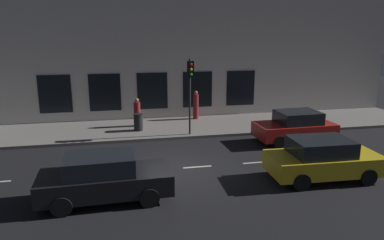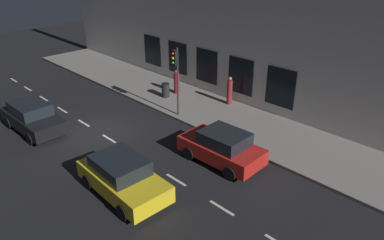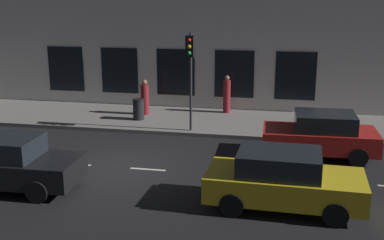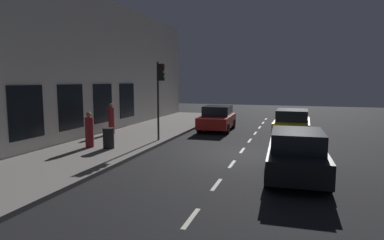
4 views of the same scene
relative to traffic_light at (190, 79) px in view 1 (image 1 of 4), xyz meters
name	(u,v)px [view 1 (image 1 of 4)]	position (x,y,z in m)	size (l,w,h in m)	color
ground_plane	(173,169)	(-4.29, 1.56, -3.09)	(60.00, 60.00, 0.00)	black
sidewalk	(157,128)	(1.96, 1.56, -3.02)	(4.50, 32.00, 0.15)	gray
building_facade	(151,56)	(4.51, 1.56, 0.89)	(0.65, 32.00, 8.00)	beige
lane_centre_line	(197,167)	(-4.29, 0.56, -3.09)	(0.12, 27.20, 0.01)	beige
traffic_light	(190,79)	(0.00, 0.00, 0.00)	(0.45, 0.32, 3.98)	#2D2D30
parked_car_0	(323,159)	(-6.41, -3.82, -2.30)	(2.08, 4.23, 1.58)	gold
parked_car_1	(104,178)	(-6.62, 4.22, -2.30)	(2.01, 4.35, 1.58)	black
parked_car_2	(295,127)	(-1.80, -5.05, -2.30)	(2.06, 3.99, 1.58)	red
pedestrian_0	(137,113)	(2.43, 2.63, -2.19)	(0.52, 0.52, 1.63)	maroon
pedestrian_1	(196,106)	(3.51, -1.05, -2.12)	(0.34, 0.34, 1.76)	maroon
trash_bin	(138,122)	(1.43, 2.63, -2.47)	(0.52, 0.52, 0.93)	black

